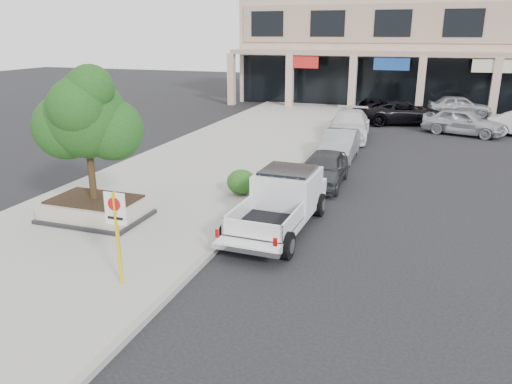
% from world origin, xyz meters
% --- Properties ---
extents(ground, '(120.00, 120.00, 0.00)m').
position_xyz_m(ground, '(0.00, 0.00, 0.00)').
color(ground, black).
rests_on(ground, ground).
extents(sidewalk, '(8.00, 52.00, 0.15)m').
position_xyz_m(sidewalk, '(-5.50, 6.00, 0.07)').
color(sidewalk, gray).
rests_on(sidewalk, ground).
extents(curb, '(0.20, 52.00, 0.15)m').
position_xyz_m(curb, '(-1.55, 6.00, 0.07)').
color(curb, gray).
rests_on(curb, ground).
extents(strip_mall, '(40.55, 12.43, 9.50)m').
position_xyz_m(strip_mall, '(8.00, 33.93, 4.75)').
color(strip_mall, tan).
rests_on(strip_mall, ground).
extents(planter, '(3.20, 2.20, 0.68)m').
position_xyz_m(planter, '(-6.08, 0.38, 0.48)').
color(planter, black).
rests_on(planter, sidewalk).
extents(planter_tree, '(2.90, 2.55, 4.00)m').
position_xyz_m(planter_tree, '(-5.95, 0.53, 3.41)').
color(planter_tree, black).
rests_on(planter_tree, planter).
extents(no_parking_sign, '(0.55, 0.09, 2.30)m').
position_xyz_m(no_parking_sign, '(-2.81, -3.11, 1.63)').
color(no_parking_sign, '#DABE0B').
rests_on(no_parking_sign, sidewalk).
extents(hedge, '(1.10, 0.99, 0.93)m').
position_xyz_m(hedge, '(-2.52, 4.25, 0.62)').
color(hedge, '#123F15').
rests_on(hedge, sidewalk).
extents(pickup_truck, '(2.22, 5.58, 1.73)m').
position_xyz_m(pickup_truck, '(-0.35, 1.67, 0.87)').
color(pickup_truck, silver).
rests_on(pickup_truck, ground).
extents(curb_car_a, '(1.69, 4.03, 1.36)m').
position_xyz_m(curb_car_a, '(0.02, 6.91, 0.68)').
color(curb_car_a, '#2F3134').
rests_on(curb_car_a, ground).
extents(curb_car_b, '(1.53, 4.24, 1.39)m').
position_xyz_m(curb_car_b, '(-0.14, 11.38, 0.69)').
color(curb_car_b, gray).
rests_on(curb_car_b, ground).
extents(curb_car_c, '(2.67, 5.60, 1.58)m').
position_xyz_m(curb_car_c, '(-0.49, 16.38, 0.79)').
color(curb_car_c, silver).
rests_on(curb_car_c, ground).
extents(curb_car_d, '(2.29, 4.84, 1.34)m').
position_xyz_m(curb_car_d, '(-0.18, 23.87, 0.67)').
color(curb_car_d, black).
rests_on(curb_car_d, ground).
extents(lot_car_a, '(4.95, 3.16, 1.57)m').
position_xyz_m(lot_car_a, '(5.74, 19.68, 0.78)').
color(lot_car_a, '#A3A4AB').
rests_on(lot_car_a, ground).
extents(lot_car_d, '(6.09, 4.33, 1.54)m').
position_xyz_m(lot_car_d, '(2.18, 22.35, 0.77)').
color(lot_car_d, black).
rests_on(lot_car_d, ground).
extents(lot_car_e, '(4.65, 2.51, 1.50)m').
position_xyz_m(lot_car_e, '(5.81, 27.03, 0.75)').
color(lot_car_e, '#A8ABB0').
rests_on(lot_car_e, ground).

